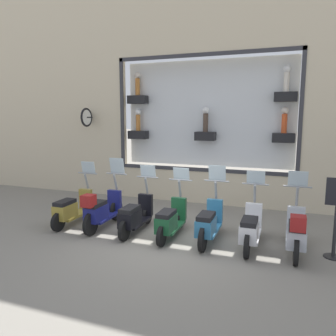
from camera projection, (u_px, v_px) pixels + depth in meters
ground_plane at (166, 239)px, 7.58m from camera, size 120.00×120.00×0.00m
building_facade at (205, 84)px, 10.33m from camera, size 1.25×36.00×7.52m
scooter_silver_0 at (296, 233)px, 6.67m from camera, size 1.80×0.61×1.62m
scooter_white_1 at (250, 229)px, 7.04m from camera, size 1.80×0.61×1.56m
scooter_teal_2 at (209, 223)px, 7.35m from camera, size 1.81×0.60×1.65m
scooter_green_3 at (170, 220)px, 7.66m from camera, size 1.79×0.61×1.54m
scooter_black_4 at (135, 216)px, 7.97m from camera, size 1.80×0.60×1.56m
scooter_navy_5 at (101, 210)px, 8.22m from camera, size 1.81×0.61×1.71m
scooter_olive_6 at (72, 209)px, 8.59m from camera, size 1.79×0.61×1.57m
shop_sign_post at (336, 214)px, 6.47m from camera, size 0.36×0.45×1.69m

